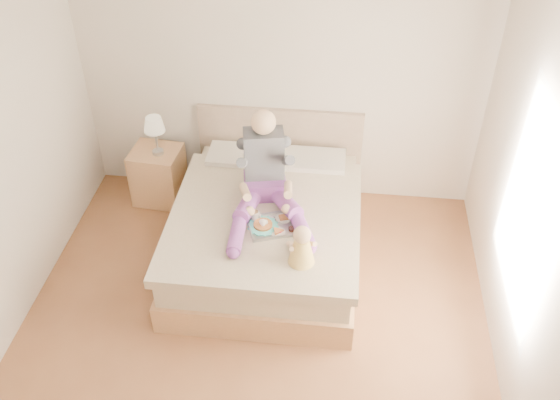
# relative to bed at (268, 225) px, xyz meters

# --- Properties ---
(room) EXTENTS (4.02, 4.22, 2.71)m
(room) POSITION_rel_bed_xyz_m (0.08, -1.08, 1.19)
(room) COLOR brown
(room) RESTS_ON ground
(bed) EXTENTS (1.70, 2.18, 1.00)m
(bed) POSITION_rel_bed_xyz_m (0.00, 0.00, 0.00)
(bed) COLOR #A97A4F
(bed) RESTS_ON ground
(nightstand) EXTENTS (0.53, 0.48, 0.60)m
(nightstand) POSITION_rel_bed_xyz_m (-1.26, 0.69, -0.02)
(nightstand) COLOR #A97A4F
(nightstand) RESTS_ON ground
(lamp) EXTENTS (0.21, 0.21, 0.42)m
(lamp) POSITION_rel_bed_xyz_m (-1.21, 0.65, 0.61)
(lamp) COLOR #AAACB1
(lamp) RESTS_ON nightstand
(adult) EXTENTS (0.78, 1.14, 0.89)m
(adult) POSITION_rel_bed_xyz_m (-0.01, -0.02, 0.55)
(adult) COLOR #79398F
(adult) RESTS_ON bed
(tray) EXTENTS (0.51, 0.46, 0.12)m
(tray) POSITION_rel_bed_xyz_m (0.09, -0.34, 0.32)
(tray) COLOR #AAACB1
(tray) RESTS_ON bed
(baby) EXTENTS (0.27, 0.33, 0.36)m
(baby) POSITION_rel_bed_xyz_m (0.37, -0.74, 0.44)
(baby) COLOR #EABA4A
(baby) RESTS_ON bed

